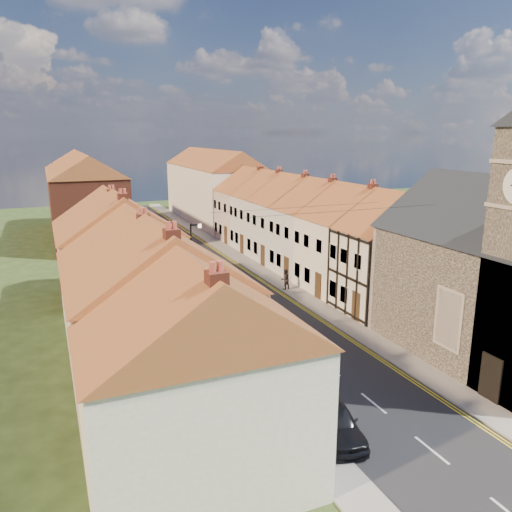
{
  "coord_description": "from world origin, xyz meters",
  "views": [
    {
      "loc": [
        -13.7,
        -15.79,
        12.73
      ],
      "look_at": [
        0.84,
        18.63,
        3.5
      ],
      "focal_mm": 35.0,
      "sensor_mm": 36.0,
      "label": 1
    }
  ],
  "objects_px": {
    "lamppost": "(193,257)",
    "pedestrian_left": "(203,320)",
    "pedestrian_right": "(285,279)",
    "car_mid": "(191,263)",
    "church": "(506,261)",
    "car_far": "(139,231)",
    "pedestrian_left_b": "(235,357)",
    "car_near": "(333,420)"
  },
  "relations": [
    {
      "from": "lamppost",
      "to": "pedestrian_left",
      "type": "xyz_separation_m",
      "value": [
        -1.29,
        -6.67,
        -2.5
      ]
    },
    {
      "from": "lamppost",
      "to": "pedestrian_right",
      "type": "height_order",
      "value": "lamppost"
    },
    {
      "from": "car_mid",
      "to": "pedestrian_left",
      "type": "height_order",
      "value": "pedestrian_left"
    },
    {
      "from": "church",
      "to": "car_far",
      "type": "relative_size",
      "value": 3.3
    },
    {
      "from": "pedestrian_right",
      "to": "church",
      "type": "bearing_deg",
      "value": 95.98
    },
    {
      "from": "lamppost",
      "to": "pedestrian_left_b",
      "type": "xyz_separation_m",
      "value": [
        -1.29,
        -12.48,
        -2.54
      ]
    },
    {
      "from": "car_mid",
      "to": "car_far",
      "type": "height_order",
      "value": "car_mid"
    },
    {
      "from": "car_near",
      "to": "pedestrian_left",
      "type": "xyz_separation_m",
      "value": [
        -1.9,
        12.81,
        0.28
      ]
    },
    {
      "from": "pedestrian_right",
      "to": "lamppost",
      "type": "bearing_deg",
      "value": -14.17
    },
    {
      "from": "lamppost",
      "to": "car_mid",
      "type": "bearing_deg",
      "value": 75.92
    },
    {
      "from": "lamppost",
      "to": "car_far",
      "type": "height_order",
      "value": "lamppost"
    },
    {
      "from": "car_far",
      "to": "pedestrian_left_b",
      "type": "xyz_separation_m",
      "value": [
        -1.9,
        -39.5,
        0.33
      ]
    },
    {
      "from": "church",
      "to": "car_far",
      "type": "height_order",
      "value": "church"
    },
    {
      "from": "lamppost",
      "to": "pedestrian_left",
      "type": "bearing_deg",
      "value": -100.93
    },
    {
      "from": "car_mid",
      "to": "pedestrian_right",
      "type": "distance_m",
      "value": 10.52
    },
    {
      "from": "lamppost",
      "to": "car_near",
      "type": "distance_m",
      "value": 19.69
    },
    {
      "from": "church",
      "to": "pedestrian_left_b",
      "type": "xyz_separation_m",
      "value": [
        -14.46,
        4.2,
        -4.88
      ]
    },
    {
      "from": "church",
      "to": "car_mid",
      "type": "bearing_deg",
      "value": 113.45
    },
    {
      "from": "pedestrian_left",
      "to": "pedestrian_left_b",
      "type": "xyz_separation_m",
      "value": [
        0.0,
        -5.81,
        -0.04
      ]
    },
    {
      "from": "pedestrian_left",
      "to": "lamppost",
      "type": "bearing_deg",
      "value": 95.26
    },
    {
      "from": "lamppost",
      "to": "pedestrian_left_b",
      "type": "height_order",
      "value": "lamppost"
    },
    {
      "from": "lamppost",
      "to": "pedestrian_right",
      "type": "relative_size",
      "value": 3.53
    },
    {
      "from": "car_near",
      "to": "pedestrian_right",
      "type": "height_order",
      "value": "pedestrian_right"
    },
    {
      "from": "pedestrian_left_b",
      "to": "pedestrian_left",
      "type": "bearing_deg",
      "value": 85.61
    },
    {
      "from": "pedestrian_left",
      "to": "pedestrian_right",
      "type": "xyz_separation_m",
      "value": [
        9.03,
        6.42,
        -0.07
      ]
    },
    {
      "from": "car_near",
      "to": "pedestrian_left",
      "type": "bearing_deg",
      "value": 108.55
    },
    {
      "from": "church",
      "to": "car_near",
      "type": "height_order",
      "value": "church"
    },
    {
      "from": "car_far",
      "to": "car_mid",
      "type": "bearing_deg",
      "value": -98.57
    },
    {
      "from": "car_far",
      "to": "car_near",
      "type": "bearing_deg",
      "value": -103.44
    },
    {
      "from": "church",
      "to": "car_far",
      "type": "xyz_separation_m",
      "value": [
        -12.56,
        43.69,
        -5.21
      ]
    },
    {
      "from": "car_near",
      "to": "pedestrian_left",
      "type": "height_order",
      "value": "pedestrian_left"
    },
    {
      "from": "car_far",
      "to": "pedestrian_left_b",
      "type": "bearing_deg",
      "value": -106.2
    },
    {
      "from": "car_near",
      "to": "pedestrian_left_b",
      "type": "height_order",
      "value": "pedestrian_left_b"
    },
    {
      "from": "church",
      "to": "car_far",
      "type": "distance_m",
      "value": 45.76
    },
    {
      "from": "car_near",
      "to": "car_mid",
      "type": "distance_m",
      "value": 28.2
    },
    {
      "from": "pedestrian_left",
      "to": "pedestrian_left_b",
      "type": "bearing_deg",
      "value": -73.82
    },
    {
      "from": "pedestrian_left_b",
      "to": "car_far",
      "type": "bearing_deg",
      "value": 82.86
    },
    {
      "from": "pedestrian_left",
      "to": "pedestrian_left_b",
      "type": "relative_size",
      "value": 1.04
    },
    {
      "from": "pedestrian_right",
      "to": "pedestrian_left_b",
      "type": "relative_size",
      "value": 0.97
    },
    {
      "from": "church",
      "to": "car_near",
      "type": "xyz_separation_m",
      "value": [
        -12.56,
        -2.8,
        -5.12
      ]
    },
    {
      "from": "pedestrian_right",
      "to": "pedestrian_left_b",
      "type": "xyz_separation_m",
      "value": [
        -9.03,
        -12.23,
        0.03
      ]
    },
    {
      "from": "car_far",
      "to": "pedestrian_left_b",
      "type": "distance_m",
      "value": 39.54
    }
  ]
}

